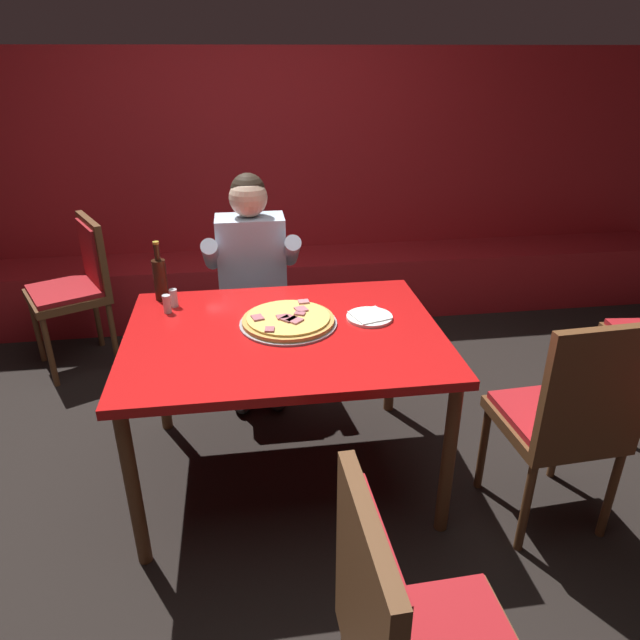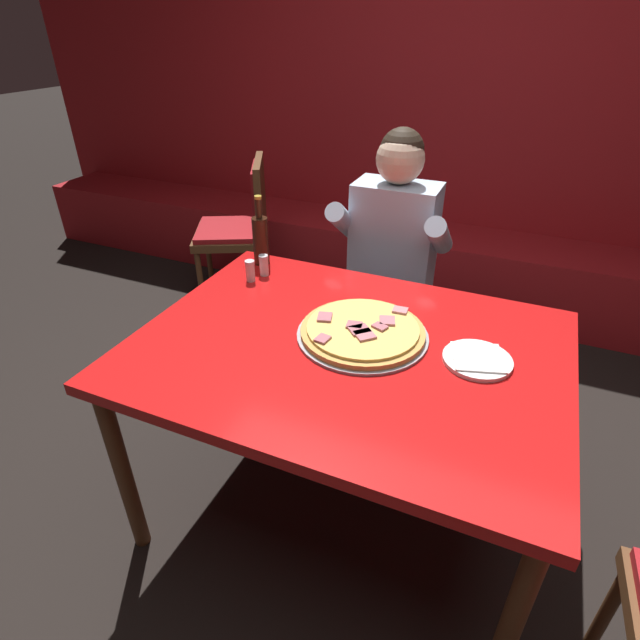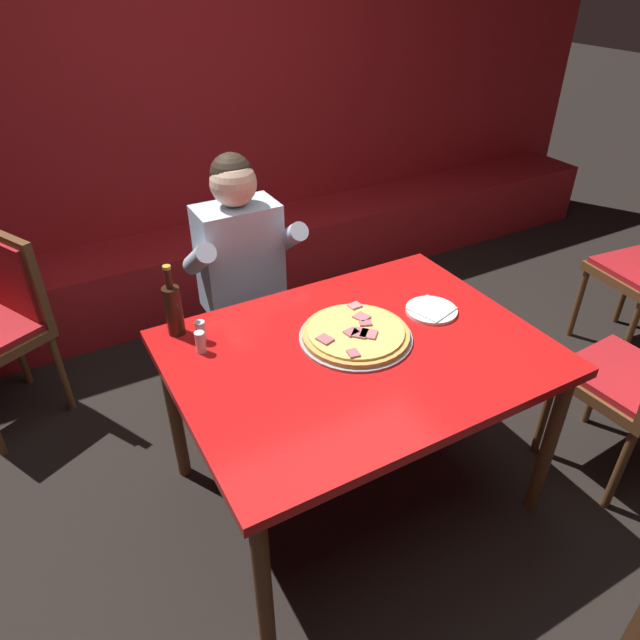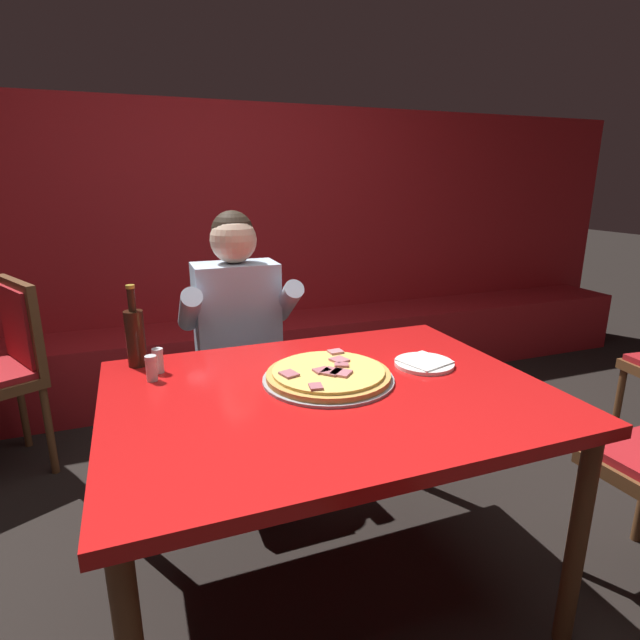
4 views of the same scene
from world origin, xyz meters
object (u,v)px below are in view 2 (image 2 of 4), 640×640
Objects in this scene: beer_bottle at (261,239)px; dining_chair_far_left at (242,223)px; main_dining_table at (347,363)px; diner_seated_blue_shirt at (387,260)px; pizza at (362,331)px; shaker_oregano at (264,266)px; shaker_red_pepper_flakes at (250,272)px; plate_white_paper at (477,359)px.

beer_bottle is 1.10m from dining_chair_far_left.
diner_seated_blue_shirt is (-0.11, 0.80, 0.01)m from main_dining_table.
shaker_oregano is (-0.52, 0.27, 0.02)m from pizza.
diner_seated_blue_shirt is 1.18m from dining_chair_far_left.
pizza is at bearing 68.08° from main_dining_table.
main_dining_table is 0.61m from shaker_oregano.
main_dining_table is 1.07× the size of diner_seated_blue_shirt.
main_dining_table is 1.75m from dining_chair_far_left.
shaker_red_pepper_flakes is at bearing -76.15° from beer_bottle.
dining_chair_far_left is at bearing 156.32° from diner_seated_blue_shirt.
pizza is 2.06× the size of plate_white_paper.
plate_white_paper is at bearing -12.24° from shaker_red_pepper_flakes.
dining_chair_far_left is at bearing 135.03° from pizza.
pizza is at bearing -179.02° from plate_white_paper.
shaker_red_pepper_flakes is 0.68m from diner_seated_blue_shirt.
plate_white_paper is 2.00m from dining_chair_far_left.
plate_white_paper is at bearing 0.98° from pizza.
shaker_oregano is at bearing 145.69° from main_dining_table.
main_dining_table is at bearing -47.09° from dining_chair_far_left.
beer_bottle is 3.40× the size of shaker_red_pepper_flakes.
beer_bottle is 0.18m from shaker_red_pepper_flakes.
beer_bottle is (-0.95, 0.36, 0.10)m from plate_white_paper.
shaker_red_pepper_flakes and shaker_oregano have the same top height.
shaker_red_pepper_flakes is at bearing -56.36° from dining_chair_far_left.
dining_chair_far_left is (-0.69, 0.94, -0.24)m from shaker_oregano.
beer_bottle is at bearing -53.24° from dining_chair_far_left.
plate_white_paper is at bearing -20.82° from beer_bottle.
main_dining_table is 6.49× the size of plate_white_paper.
shaker_red_pepper_flakes reaches higher than plate_white_paper.
beer_bottle is 0.14m from shaker_oregano.
shaker_red_pepper_flakes reaches higher than pizza.
dining_chair_far_left is (-1.58, 1.20, -0.21)m from plate_white_paper.
dining_chair_far_left is at bearing 123.64° from shaker_red_pepper_flakes.
main_dining_table is at bearing -169.79° from plate_white_paper.
plate_white_paper reaches higher than main_dining_table.
diner_seated_blue_shirt is at bearing 52.62° from shaker_red_pepper_flakes.
dining_chair_far_left reaches higher than shaker_oregano.
shaker_red_pepper_flakes is at bearing 159.37° from pizza.
pizza is at bearing -20.63° from shaker_red_pepper_flakes.
diner_seated_blue_shirt is at bearing -23.68° from dining_chair_far_left.
main_dining_table is 0.41m from plate_white_paper.
shaker_oregano is 0.07× the size of diner_seated_blue_shirt.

